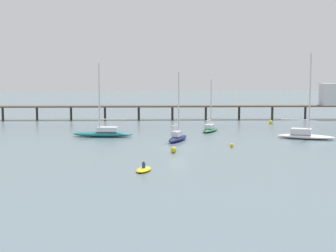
# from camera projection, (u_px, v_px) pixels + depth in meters

# --- Properties ---
(ground_plane) EXTENTS (400.00, 400.00, 0.00)m
(ground_plane) POSITION_uv_depth(u_px,v_px,m) (179.00, 148.00, 68.47)
(ground_plane) COLOR slate
(pier) EXTENTS (83.05, 8.81, 7.91)m
(pier) POSITION_uv_depth(u_px,v_px,m) (221.00, 102.00, 108.95)
(pier) COLOR brown
(pier) RESTS_ON ground_plane
(sailboat_white) EXTENTS (9.09, 6.38, 13.35)m
(sailboat_white) POSITION_uv_depth(u_px,v_px,m) (305.00, 134.00, 77.78)
(sailboat_white) COLOR white
(sailboat_white) RESTS_ON ground_plane
(sailboat_teal) EXTENTS (10.17, 4.49, 11.83)m
(sailboat_teal) POSITION_uv_depth(u_px,v_px,m) (104.00, 132.00, 80.32)
(sailboat_teal) COLOR #1E727A
(sailboat_teal) RESTS_ON ground_plane
(sailboat_green) EXTENTS (4.65, 6.82, 9.16)m
(sailboat_green) POSITION_uv_depth(u_px,v_px,m) (210.00, 128.00, 87.34)
(sailboat_green) COLOR #287F4C
(sailboat_green) RESTS_ON ground_plane
(sailboat_navy) EXTENTS (4.49, 7.04, 10.50)m
(sailboat_navy) POSITION_uv_depth(u_px,v_px,m) (178.00, 136.00, 75.23)
(sailboat_navy) COLOR navy
(sailboat_navy) RESTS_ON ground_plane
(dinghy_yellow) EXTENTS (2.34, 3.44, 1.14)m
(dinghy_yellow) POSITION_uv_depth(u_px,v_px,m) (144.00, 169.00, 52.66)
(dinghy_yellow) COLOR yellow
(dinghy_yellow) RESTS_ON ground_plane
(mooring_buoy_near) EXTENTS (0.81, 0.81, 0.81)m
(mooring_buoy_near) POSITION_uv_depth(u_px,v_px,m) (174.00, 150.00, 64.42)
(mooring_buoy_near) COLOR yellow
(mooring_buoy_near) RESTS_ON ground_plane
(mooring_buoy_far) EXTENTS (0.75, 0.75, 0.75)m
(mooring_buoy_far) POSITION_uv_depth(u_px,v_px,m) (271.00, 122.00, 99.99)
(mooring_buoy_far) COLOR yellow
(mooring_buoy_far) RESTS_ON ground_plane
(mooring_buoy_outer) EXTENTS (0.56, 0.56, 0.56)m
(mooring_buoy_outer) POSITION_uv_depth(u_px,v_px,m) (232.00, 145.00, 69.25)
(mooring_buoy_outer) COLOR yellow
(mooring_buoy_outer) RESTS_ON ground_plane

